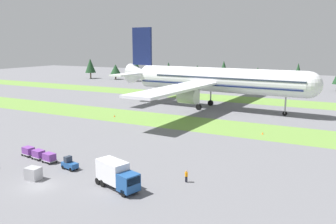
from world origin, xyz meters
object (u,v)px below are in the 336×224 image
at_px(baggage_tug, 69,164).
at_px(catering_truck, 117,174).
at_px(cargo_dolly_second, 38,154).
at_px(airliner, 213,80).
at_px(ground_crew_marshaller, 186,176).
at_px(taxiway_marker_1, 115,116).
at_px(taxiway_marker_0, 263,133).
at_px(cargo_dolly_lead, 49,157).
at_px(cargo_dolly_third, 28,151).
at_px(uld_container_1, 33,173).

height_order(baggage_tug, catering_truck, catering_truck).
xyz_separation_m(cargo_dolly_second, catering_truck, (18.45, -3.81, 1.03)).
height_order(airliner, ground_crew_marshaller, airliner).
bearing_deg(catering_truck, cargo_dolly_second, -83.91).
distance_m(baggage_tug, cargo_dolly_second, 7.93).
bearing_deg(catering_truck, taxiway_marker_1, -125.77).
bearing_deg(baggage_tug, taxiway_marker_0, 157.27).
relative_size(cargo_dolly_lead, cargo_dolly_second, 1.00).
bearing_deg(baggage_tug, ground_crew_marshaller, 110.00).
relative_size(catering_truck, taxiway_marker_0, 15.91).
bearing_deg(cargo_dolly_second, cargo_dolly_lead, 90.00).
height_order(cargo_dolly_second, taxiway_marker_1, cargo_dolly_second).
distance_m(cargo_dolly_second, ground_crew_marshaller, 25.73).
height_order(airliner, taxiway_marker_0, airliner).
bearing_deg(airliner, catering_truck, 11.87).
relative_size(airliner, cargo_dolly_third, 30.47).
height_order(airliner, cargo_dolly_lead, airliner).
bearing_deg(catering_truck, baggage_tug, -86.03).
bearing_deg(uld_container_1, cargo_dolly_second, 133.15).
height_order(baggage_tug, taxiway_marker_0, baggage_tug).
bearing_deg(taxiway_marker_1, cargo_dolly_lead, -70.47).
bearing_deg(uld_container_1, baggage_tug, 73.41).
height_order(cargo_dolly_lead, taxiway_marker_1, cargo_dolly_lead).
distance_m(cargo_dolly_second, catering_truck, 18.86).
bearing_deg(uld_container_1, cargo_dolly_lead, 118.42).
bearing_deg(airliner, cargo_dolly_third, -8.91).
bearing_deg(baggage_tug, cargo_dolly_lead, -90.00).
distance_m(cargo_dolly_second, taxiway_marker_0, 44.26).
bearing_deg(taxiway_marker_0, ground_crew_marshaller, -96.24).
relative_size(catering_truck, taxiway_marker_1, 15.77).
bearing_deg(airliner, uld_container_1, 0.49).
bearing_deg(uld_container_1, ground_crew_marshaller, 24.80).
distance_m(cargo_dolly_second, taxiway_marker_1, 34.87).
relative_size(catering_truck, uld_container_1, 3.66).
bearing_deg(ground_crew_marshaller, taxiway_marker_1, -19.50).
distance_m(baggage_tug, taxiway_marker_0, 40.59).
xyz_separation_m(cargo_dolly_second, uld_container_1, (6.22, -6.63, -0.05)).
bearing_deg(uld_container_1, catering_truck, 12.99).
bearing_deg(taxiway_marker_1, cargo_dolly_second, -74.67).
relative_size(cargo_dolly_third, taxiway_marker_1, 5.17).
xyz_separation_m(cargo_dolly_lead, ground_crew_marshaller, (22.76, 2.78, 0.03)).
bearing_deg(cargo_dolly_lead, baggage_tug, 90.00).
bearing_deg(taxiway_marker_1, baggage_tug, -63.91).
bearing_deg(cargo_dolly_lead, cargo_dolly_second, -90.00).
xyz_separation_m(cargo_dolly_second, cargo_dolly_third, (-2.87, 0.44, 0.00)).
distance_m(airliner, cargo_dolly_third, 58.07).
bearing_deg(ground_crew_marshaller, cargo_dolly_third, 26.23).
bearing_deg(taxiway_marker_1, airliner, 51.48).
distance_m(airliner, baggage_tug, 58.47).
bearing_deg(cargo_dolly_second, taxiway_marker_1, -155.92).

